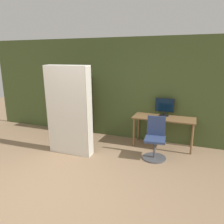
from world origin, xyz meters
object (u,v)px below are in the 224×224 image
at_px(office_chair, 155,142).
at_px(mattress_near, 69,111).
at_px(bookshelf, 75,106).
at_px(monitor, 165,107).

relative_size(office_chair, mattress_near, 0.46).
bearing_deg(office_chair, bookshelf, 160.17).
height_order(monitor, office_chair, monitor).
bearing_deg(monitor, bookshelf, 179.23).
bearing_deg(monitor, mattress_near, -145.73).
xyz_separation_m(office_chair, mattress_near, (-1.88, -0.45, 0.64)).
bearing_deg(bookshelf, office_chair, -19.83).
distance_m(monitor, mattress_near, 2.35).
bearing_deg(mattress_near, monitor, 34.27).
distance_m(office_chair, bookshelf, 2.71).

